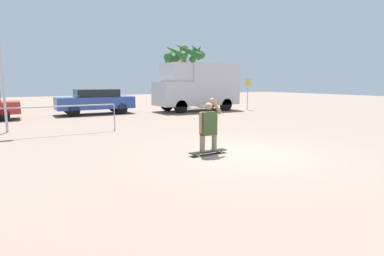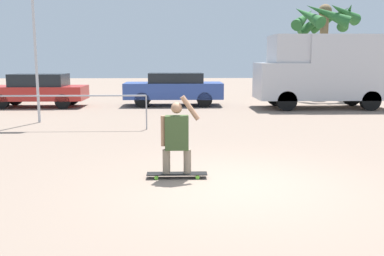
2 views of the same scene
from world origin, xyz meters
name	(u,v)px [view 2 (image 2 of 2)]	position (x,y,z in m)	size (l,w,h in m)	color
ground_plane	(233,185)	(0.00, 0.00, 0.00)	(80.00, 80.00, 0.00)	gray
skateboard	(177,174)	(-0.98, 0.49, 0.08)	(1.11, 0.24, 0.09)	black
person_skateboarder	(177,135)	(-0.99, 0.49, 0.81)	(0.71, 0.22, 1.44)	gray
camper_van	(325,69)	(5.49, 11.45, 1.72)	(5.72, 2.24, 3.16)	black
parked_car_blue	(174,88)	(-1.13, 12.71, 0.81)	(4.50, 1.83, 1.51)	black
parked_car_red	(38,90)	(-7.24, 12.31, 0.79)	(4.24, 1.83, 1.49)	black
palm_tree_near_van	(325,21)	(6.89, 15.97, 4.14)	(3.66, 3.70, 5.18)	brown
flagpole	(36,12)	(-5.62, 7.55, 3.69)	(1.08, 0.12, 6.33)	#B7B7BC
plaza_railing_segment	(51,100)	(-4.83, 5.97, 0.93)	(5.84, 0.05, 1.08)	#99999E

